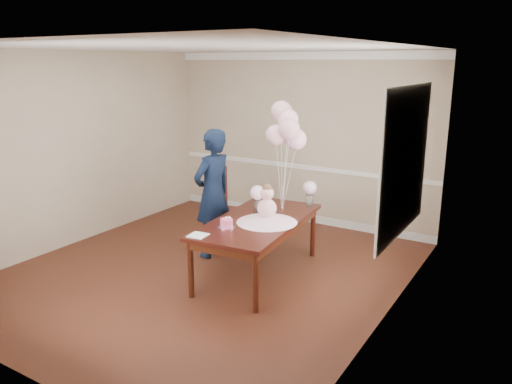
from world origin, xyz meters
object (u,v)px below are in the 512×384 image
at_px(dining_chair_seat, 236,213).
at_px(woman, 213,194).
at_px(dining_table_top, 258,221).
at_px(birthday_cake, 226,223).

xyz_separation_m(dining_chair_seat, woman, (-0.08, -0.41, 0.37)).
relative_size(dining_table_top, dining_chair_seat, 3.95).
xyz_separation_m(birthday_cake, dining_chair_seat, (-0.62, 1.11, -0.28)).
distance_m(dining_table_top, dining_chair_seat, 1.03).
distance_m(dining_table_top, birthday_cake, 0.47).
height_order(dining_table_top, woman, woman).
bearing_deg(dining_chair_seat, birthday_cake, -74.67).
bearing_deg(dining_table_top, birthday_cake, -113.96).
bearing_deg(dining_table_top, dining_chair_seat, 133.57).
bearing_deg(dining_table_top, woman, 158.00).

